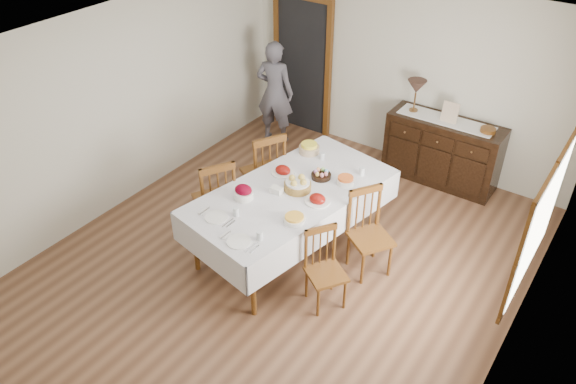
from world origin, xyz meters
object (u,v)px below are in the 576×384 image
Objects in this scene: dining_table at (291,198)px; chair_left_far at (265,171)px; table_lamp at (417,87)px; sideboard at (442,151)px; chair_right_near at (324,267)px; person at (275,89)px; chair_left_near at (216,198)px; chair_right_far at (369,231)px.

chair_left_far is (-0.75, 0.50, -0.17)m from dining_table.
sideboard is at bearing -0.83° from table_lamp.
person reaches higher than chair_right_near.
dining_table is 5.72× the size of table_lamp.
dining_table is 1.52× the size of person.
chair_left_far is at bearing -160.38° from chair_left_near.
chair_left_near is 1.68m from chair_right_near.
sideboard reaches higher than dining_table.
table_lamp is (-0.50, 0.01, 0.82)m from sideboard.
person is 3.76× the size of table_lamp.
chair_left_near is 2.37× the size of table_lamp.
sideboard is 0.96m from table_lamp.
chair_right_far reaches higher than dining_table.
table_lamp reaches higher than chair_right_far.
chair_left_far is 1.88m from person.
dining_table is at bearing -98.59° from table_lamp.
chair_left_near is at bearing -150.59° from dining_table.
chair_right_near is at bearing 83.73° from chair_left_far.
table_lamp reaches higher than sideboard.
chair_right_far is at bearing 135.61° from chair_left_near.
chair_right_far is (0.90, 0.21, -0.22)m from dining_table.
person is (-2.61, -0.36, 0.39)m from sideboard.
sideboard is at bearing 176.94° from chair_left_near.
dining_table is 2.55× the size of chair_right_far.
person is (-2.64, 1.87, 0.34)m from chair_right_far.
dining_table is 1.68× the size of sideboard.
chair_left_near is 0.70× the size of sideboard.
chair_left_far is 1.25× the size of chair_right_near.
chair_left_far is 0.72× the size of sideboard.
chair_left_near is 3.12m from table_lamp.
person is at bearing 140.71° from dining_table.
person reaches higher than sideboard.
chair_right_near is at bearing -82.25° from table_lamp.
chair_right_near is 3.10m from table_lamp.
table_lamp is (1.12, 1.95, 0.72)m from chair_left_far.
chair_left_far is 2.36m from table_lamp.
dining_table is 2.54m from table_lamp.
person is at bearing -172.07° from sideboard.
table_lamp is at bearing 179.17° from sideboard.
chair_right_far is at bearing 107.42° from chair_left_far.
chair_left_far is at bearing 90.00° from chair_right_near.
dining_table is 2.41× the size of chair_left_near.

